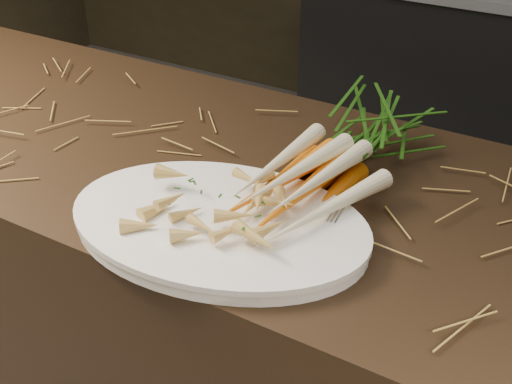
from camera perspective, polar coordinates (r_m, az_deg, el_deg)
main_counter at (r=1.53m, az=-3.12°, el=-11.82°), size 2.40×0.70×0.90m
straw_bedding at (r=1.26m, az=-3.74°, el=3.28°), size 1.40×0.60×0.02m
root_veg_bunch at (r=1.19m, az=7.82°, el=3.62°), size 0.24×0.60×0.11m
serving_platter at (r=1.05m, az=-3.35°, el=-3.07°), size 0.54×0.41×0.03m
roasted_veg_heap at (r=1.02m, az=-3.43°, el=-1.22°), size 0.27×0.21×0.06m
serving_fork at (r=0.98m, az=5.69°, el=-5.14°), size 0.04×0.19×0.00m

